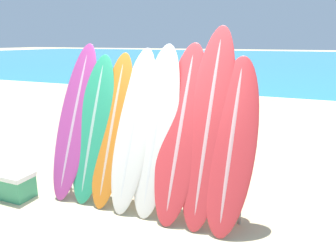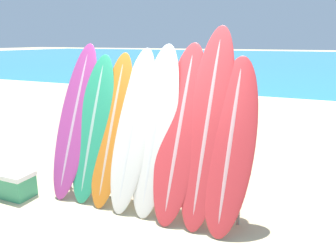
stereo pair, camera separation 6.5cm
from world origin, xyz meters
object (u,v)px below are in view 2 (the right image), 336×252
(surfboard_slot_6, at_px, (208,124))
(person_near_water, at_px, (193,87))
(surfboard_rack, at_px, (144,171))
(person_far_left, at_px, (215,77))
(surfboard_slot_4, at_px, (156,129))
(surfboard_slot_1, at_px, (93,127))
(surfboard_slot_3, at_px, (133,128))
(person_mid_beach, at_px, (131,102))
(surfboard_slot_2, at_px, (112,128))
(surfboard_slot_0, at_px, (75,119))
(surfboard_slot_7, at_px, (230,144))
(surfboard_slot_5, at_px, (180,131))
(cooler_box, at_px, (13,184))

(surfboard_slot_6, bearing_deg, person_near_water, 111.41)
(person_near_water, bearing_deg, surfboard_rack, -98.75)
(person_far_left, bearing_deg, person_near_water, 44.87)
(person_near_water, bearing_deg, surfboard_slot_4, -96.87)
(surfboard_slot_6, bearing_deg, surfboard_slot_1, -176.78)
(surfboard_rack, distance_m, person_far_left, 8.45)
(surfboard_slot_1, height_order, surfboard_slot_4, surfboard_slot_4)
(surfboard_slot_4, bearing_deg, surfboard_slot_1, -177.93)
(surfboard_slot_3, xyz_separation_m, person_mid_beach, (-1.63, 2.74, -0.22))
(surfboard_slot_2, xyz_separation_m, surfboard_slot_4, (0.66, 0.02, 0.06))
(surfboard_slot_6, bearing_deg, person_far_left, 105.25)
(surfboard_slot_1, xyz_separation_m, surfboard_slot_4, (0.97, 0.03, 0.08))
(surfboard_slot_0, height_order, surfboard_slot_4, surfboard_slot_0)
(surfboard_slot_7, bearing_deg, surfboard_slot_5, 176.49)
(surfboard_slot_4, relative_size, surfboard_slot_5, 0.99)
(surfboard_slot_4, relative_size, surfboard_slot_6, 0.90)
(surfboard_slot_5, relative_size, surfboard_slot_6, 0.91)
(surfboard_slot_2, relative_size, surfboard_slot_4, 0.94)
(surfboard_rack, distance_m, surfboard_slot_4, 0.62)
(surfboard_slot_1, bearing_deg, person_near_water, 92.34)
(surfboard_rack, height_order, surfboard_slot_0, surfboard_slot_0)
(surfboard_slot_4, distance_m, surfboard_slot_5, 0.34)
(person_near_water, relative_size, person_far_left, 1.09)
(person_near_water, height_order, person_mid_beach, person_near_water)
(surfboard_rack, height_order, surfboard_slot_7, surfboard_slot_7)
(surfboard_slot_0, distance_m, surfboard_slot_6, 1.99)
(surfboard_slot_0, height_order, person_near_water, surfboard_slot_0)
(person_far_left, bearing_deg, surfboard_slot_2, 44.64)
(surfboard_rack, relative_size, surfboard_slot_7, 1.29)
(surfboard_slot_5, relative_size, person_far_left, 1.38)
(surfboard_slot_3, height_order, surfboard_slot_7, surfboard_slot_3)
(surfboard_slot_3, distance_m, surfboard_slot_4, 0.33)
(surfboard_slot_6, xyz_separation_m, cooler_box, (-2.69, -0.66, -1.01))
(surfboard_slot_5, bearing_deg, person_mid_beach, 130.30)
(surfboard_slot_6, relative_size, surfboard_slot_7, 1.18)
(surfboard_slot_2, height_order, surfboard_slot_7, surfboard_slot_2)
(surfboard_slot_1, relative_size, person_near_water, 1.16)
(surfboard_slot_6, bearing_deg, surfboard_rack, -172.48)
(surfboard_slot_3, xyz_separation_m, person_far_left, (-1.23, 8.29, -0.19))
(person_far_left, bearing_deg, cooler_box, 35.53)
(surfboard_slot_3, height_order, person_near_water, surfboard_slot_3)
(surfboard_slot_3, xyz_separation_m, cooler_box, (-1.68, -0.59, -0.87))
(surfboard_slot_1, distance_m, surfboard_slot_4, 0.97)
(surfboard_slot_4, bearing_deg, surfboard_slot_0, 179.90)
(surfboard_slot_0, height_order, surfboard_slot_6, surfboard_slot_6)
(surfboard_slot_0, xyz_separation_m, surfboard_slot_7, (2.30, -0.03, -0.07))
(surfboard_slot_2, relative_size, person_far_left, 1.29)
(surfboard_slot_2, height_order, person_far_left, surfboard_slot_2)
(surfboard_slot_1, relative_size, person_mid_beach, 1.32)
(surfboard_slot_7, xyz_separation_m, person_mid_beach, (-2.96, 2.75, -0.18))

